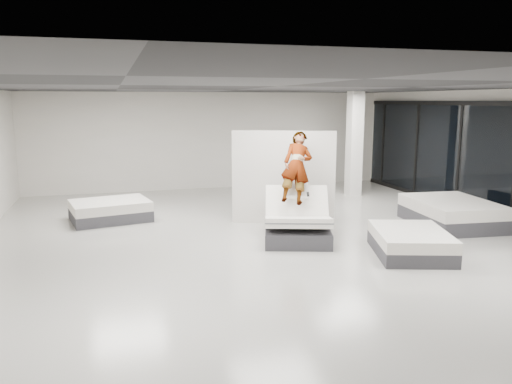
# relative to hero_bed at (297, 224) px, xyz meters

# --- Properties ---
(room) EXTENTS (14.00, 14.04, 3.20)m
(room) POSITION_rel_hero_bed_xyz_m (-0.50, -0.18, 1.25)
(room) COLOR #B2B0A8
(room) RESTS_ON ground
(hero_bed) EXTENTS (1.82, 2.11, 1.18)m
(hero_bed) POSITION_rel_hero_bed_xyz_m (0.00, 0.00, 0.00)
(hero_bed) COLOR #35353A
(hero_bed) RESTS_ON floor
(person) EXTENTS (1.11, 1.80, 1.29)m
(person) POSITION_rel_hero_bed_xyz_m (0.10, 0.32, 0.86)
(person) COLOR slate
(person) RESTS_ON hero_bed
(remote) EXTENTS (0.09, 0.15, 0.08)m
(remote) POSITION_rel_hero_bed_xyz_m (0.20, -0.08, 0.64)
(remote) COLOR black
(remote) RESTS_ON person
(divider_panel) EXTENTS (2.30, 1.08, 2.23)m
(divider_panel) POSITION_rel_hero_bed_xyz_m (0.18, 1.44, 0.77)
(divider_panel) COLOR silver
(divider_panel) RESTS_ON floor
(flat_bed_right_far) EXTENTS (1.86, 2.35, 0.61)m
(flat_bed_right_far) POSITION_rel_hero_bed_xyz_m (3.97, 0.16, -0.05)
(flat_bed_right_far) COLOR #35353A
(flat_bed_right_far) RESTS_ON floor
(flat_bed_right_near) EXTENTS (1.78, 2.07, 0.48)m
(flat_bed_right_near) POSITION_rel_hero_bed_xyz_m (1.73, -1.59, -0.11)
(flat_bed_right_near) COLOR #35353A
(flat_bed_right_near) RESTS_ON floor
(flat_bed_left_far) EXTENTS (2.05, 1.69, 0.50)m
(flat_bed_left_far) POSITION_rel_hero_bed_xyz_m (-3.81, 2.91, -0.10)
(flat_bed_left_far) COLOR #35353A
(flat_bed_left_far) RESTS_ON floor
(column) EXTENTS (0.40, 0.40, 3.20)m
(column) POSITION_rel_hero_bed_xyz_m (3.50, 4.32, 1.25)
(column) COLOR white
(column) RESTS_ON floor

